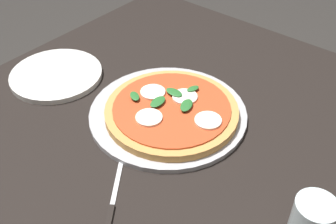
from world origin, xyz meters
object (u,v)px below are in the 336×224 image
serving_tray (168,113)px  dining_table (206,159)px  plate_white (56,75)px  knife (112,204)px  pizza (172,110)px

serving_tray → dining_table: bearing=-162.7°
plate_white → knife: (-0.40, 0.20, -0.00)m
plate_white → serving_tray: bearing=-168.6°
pizza → plate_white: 0.34m
dining_table → knife: knife is taller
dining_table → plate_white: bearing=12.8°
pizza → knife: size_ratio=2.04×
pizza → plate_white: bearing=10.5°
pizza → plate_white: size_ratio=1.28×
plate_white → knife: size_ratio=1.59×
serving_tray → plate_white: 0.33m
serving_tray → pizza: pizza is taller
serving_tray → pizza: bearing=167.3°
dining_table → plate_white: (0.41, 0.09, 0.11)m
dining_table → knife: bearing=87.8°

